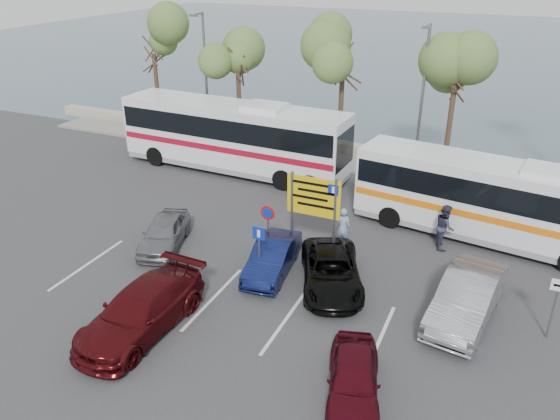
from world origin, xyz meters
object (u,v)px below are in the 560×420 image
at_px(street_lamp_left, 205,74).
at_px(pedestrian_near, 343,228).
at_px(car_silver_a, 164,233).
at_px(car_maroon, 141,311).
at_px(street_lamp_right, 422,95).
at_px(direction_sign, 314,203).
at_px(car_silver_b, 467,298).
at_px(coach_bus_left, 234,139).
at_px(suv_black, 331,271).
at_px(coach_bus_right, 496,204).
at_px(car_red, 354,378).
at_px(car_blue, 272,258).
at_px(pedestrian_far, 445,227).

distance_m(street_lamp_left, pedestrian_near, 15.31).
xyz_separation_m(car_silver_a, car_maroon, (2.60, -5.00, 0.10)).
bearing_deg(street_lamp_right, direction_sign, -100.94).
distance_m(car_silver_a, car_silver_b, 12.21).
height_order(direction_sign, coach_bus_left, coach_bus_left).
relative_size(coach_bus_left, suv_black, 2.87).
bearing_deg(street_lamp_left, direction_sign, -43.17).
bearing_deg(pedestrian_near, coach_bus_left, -45.31).
bearing_deg(coach_bus_right, street_lamp_left, 161.60).
xyz_separation_m(street_lamp_right, car_red, (1.80, -17.02, -3.99)).
distance_m(car_silver_a, pedestrian_near, 7.49).
distance_m(direction_sign, coach_bus_left, 10.49).
height_order(coach_bus_left, pedestrian_near, coach_bus_left).
distance_m(street_lamp_right, direction_sign, 10.73).
bearing_deg(car_silver_a, car_maroon, -80.75).
bearing_deg(suv_black, car_red, -87.56).
bearing_deg(coach_bus_left, car_blue, -54.14).
height_order(direction_sign, car_red, direction_sign).
xyz_separation_m(street_lamp_left, street_lamp_right, (13.00, 0.00, 0.00)).
bearing_deg(car_blue, car_red, -53.56).
bearing_deg(pedestrian_far, street_lamp_right, 3.56).
xyz_separation_m(car_silver_a, car_silver_b, (12.20, 0.00, 0.14)).
bearing_deg(suv_black, coach_bus_right, 27.38).
distance_m(car_silver_a, car_blue, 5.00).
bearing_deg(car_red, coach_bus_right, 60.39).
bearing_deg(street_lamp_right, car_silver_b, -70.72).
height_order(car_blue, car_red, car_blue).
height_order(car_silver_a, car_blue, car_silver_a).
relative_size(suv_black, pedestrian_far, 2.35).
distance_m(street_lamp_right, car_silver_a, 14.97).
bearing_deg(car_red, pedestrian_near, 94.14).
xyz_separation_m(suv_black, pedestrian_far, (3.33, 4.72, 0.34)).
xyz_separation_m(car_silver_a, car_red, (9.80, -5.00, -0.04)).
xyz_separation_m(coach_bus_left, pedestrian_far, (12.23, -4.28, -0.91)).
height_order(street_lamp_right, car_silver_a, street_lamp_right).
bearing_deg(car_red, coach_bus_left, 112.84).
bearing_deg(car_silver_b, car_silver_a, -172.04).
distance_m(street_lamp_left, car_blue, 16.13).
bearing_deg(direction_sign, car_silver_b, -15.31).
bearing_deg(direction_sign, car_silver_a, -164.22).
height_order(coach_bus_left, car_maroon, coach_bus_left).
bearing_deg(street_lamp_left, car_maroon, -65.92).
relative_size(coach_bus_right, car_maroon, 2.32).
bearing_deg(car_maroon, coach_bus_left, 108.54).
relative_size(car_blue, car_maroon, 0.75).
relative_size(street_lamp_right, suv_black, 1.75).
distance_m(direction_sign, car_blue, 2.66).
distance_m(street_lamp_left, coach_bus_right, 18.67).
height_order(direction_sign, car_silver_b, direction_sign).
bearing_deg(car_silver_b, pedestrian_far, 115.29).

